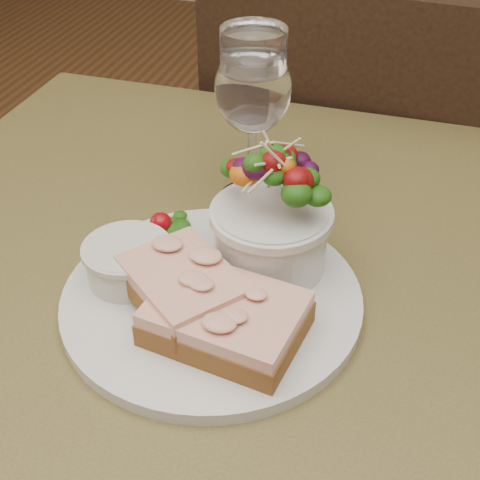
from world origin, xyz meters
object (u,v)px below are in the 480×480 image
(dinner_plate, at_px, (212,299))
(sandwich_front, at_px, (226,318))
(salad_bowl, at_px, (272,211))
(cafe_table, at_px, (236,370))
(wine_glass, at_px, (253,94))
(sandwich_back, at_px, (183,285))
(ramekin, at_px, (128,260))
(chair_far, at_px, (342,276))

(dinner_plate, distance_m, sandwich_front, 0.05)
(salad_bowl, bearing_deg, dinner_plate, -124.30)
(cafe_table, relative_size, wine_glass, 4.57)
(sandwich_back, height_order, wine_glass, wine_glass)
(ramekin, bearing_deg, wine_glass, 69.44)
(dinner_plate, distance_m, wine_glass, 0.21)
(chair_far, xyz_separation_m, ramekin, (-0.13, -0.62, 0.49))
(cafe_table, bearing_deg, ramekin, -168.93)
(chair_far, relative_size, sandwich_front, 6.76)
(dinner_plate, xyz_separation_m, sandwich_front, (0.03, -0.04, 0.02))
(cafe_table, distance_m, sandwich_back, 0.15)
(sandwich_front, bearing_deg, cafe_table, 109.06)
(chair_far, xyz_separation_m, wine_glass, (-0.06, -0.45, 0.58))
(ramekin, height_order, salad_bowl, salad_bowl)
(cafe_table, xyz_separation_m, salad_bowl, (0.02, 0.04, 0.17))
(sandwich_back, xyz_separation_m, salad_bowl, (0.06, 0.08, 0.04))
(dinner_plate, height_order, sandwich_front, sandwich_front)
(cafe_table, bearing_deg, dinner_plate, -131.81)
(ramekin, relative_size, wine_glass, 0.42)
(dinner_plate, height_order, ramekin, ramekin)
(chair_far, xyz_separation_m, dinner_plate, (-0.05, -0.62, 0.46))
(chair_far, height_order, salad_bowl, chair_far)
(cafe_table, distance_m, dinner_plate, 0.11)
(dinner_plate, xyz_separation_m, salad_bowl, (0.04, 0.06, 0.07))
(sandwich_front, bearing_deg, ramekin, 166.97)
(sandwich_front, bearing_deg, salad_bowl, 92.18)
(sandwich_front, relative_size, salad_bowl, 1.05)
(dinner_plate, xyz_separation_m, ramekin, (-0.08, -0.00, 0.03))
(chair_far, xyz_separation_m, salad_bowl, (-0.01, -0.56, 0.53))
(chair_far, distance_m, sandwich_back, 0.81)
(sandwich_back, bearing_deg, dinner_plate, 89.15)
(sandwich_back, relative_size, salad_bowl, 1.03)
(salad_bowl, bearing_deg, sandwich_back, -125.80)
(cafe_table, height_order, wine_glass, wine_glass)
(sandwich_front, xyz_separation_m, salad_bowl, (0.01, 0.10, 0.04))
(wine_glass, bearing_deg, ramekin, -110.56)
(sandwich_front, distance_m, ramekin, 0.11)
(chair_far, relative_size, salad_bowl, 7.09)
(sandwich_front, xyz_separation_m, ramekin, (-0.11, 0.04, 0.00))
(sandwich_front, distance_m, wine_glass, 0.24)
(cafe_table, height_order, ramekin, ramekin)
(dinner_plate, bearing_deg, wine_glass, 94.44)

